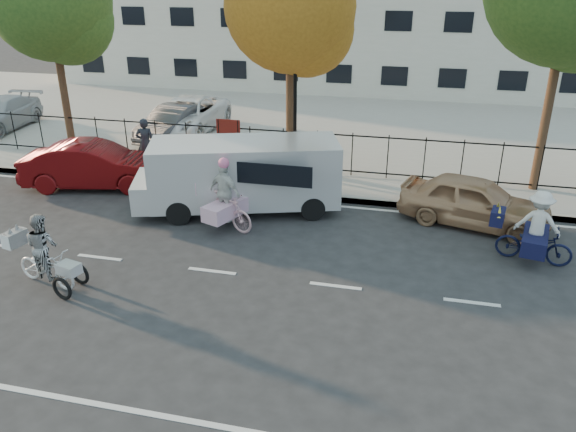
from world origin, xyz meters
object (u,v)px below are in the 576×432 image
(white_van, at_px, (241,173))
(red_sedan, at_px, (95,165))
(lamppost, at_px, (295,88))
(gold_sedan, at_px, (475,202))
(bull_bike, at_px, (535,234))
(zebra_trike, at_px, (45,258))
(lot_car_c, at_px, (173,123))
(pedestrian, at_px, (145,143))
(unicorn_bike, at_px, (225,203))
(lot_car_a, at_px, (0,114))
(lot_car_b, at_px, (187,115))

(white_van, bearing_deg, red_sedan, 154.49)
(lamppost, height_order, gold_sedan, lamppost)
(gold_sedan, bearing_deg, bull_bike, -130.80)
(zebra_trike, bearing_deg, lot_car_c, 23.25)
(pedestrian, height_order, lot_car_c, pedestrian)
(gold_sedan, bearing_deg, lamppost, 81.95)
(zebra_trike, bearing_deg, unicorn_bike, -24.16)
(zebra_trike, xyz_separation_m, pedestrian, (-1.38, 7.82, 0.36))
(pedestrian, height_order, lot_car_a, pedestrian)
(pedestrian, bearing_deg, zebra_trike, 82.95)
(zebra_trike, distance_m, gold_sedan, 11.23)
(gold_sedan, bearing_deg, lot_car_a, 90.38)
(unicorn_bike, height_order, bull_bike, unicorn_bike)
(unicorn_bike, bearing_deg, lot_car_a, 82.18)
(pedestrian, bearing_deg, white_van, 132.38)
(bull_bike, relative_size, pedestrian, 1.16)
(zebra_trike, distance_m, lot_car_b, 12.68)
(bull_bike, distance_m, red_sedan, 13.41)
(pedestrian, relative_size, lot_car_a, 0.38)
(unicorn_bike, distance_m, lot_car_b, 9.93)
(bull_bike, bearing_deg, gold_sedan, 45.40)
(white_van, distance_m, lot_car_c, 8.01)
(zebra_trike, xyz_separation_m, lot_car_c, (-1.98, 11.48, 0.14))
(white_van, relative_size, lot_car_b, 1.21)
(bull_bike, bearing_deg, white_van, 91.50)
(bull_bike, bearing_deg, red_sedan, 92.68)
(lot_car_b, bearing_deg, gold_sedan, -29.88)
(gold_sedan, bearing_deg, pedestrian, 94.91)
(white_van, bearing_deg, bull_bike, -28.47)
(gold_sedan, relative_size, lot_car_a, 0.89)
(white_van, relative_size, gold_sedan, 1.55)
(white_van, height_order, lot_car_a, white_van)
(pedestrian, bearing_deg, bull_bike, 144.73)
(white_van, relative_size, lot_car_c, 1.57)
(unicorn_bike, xyz_separation_m, bull_bike, (8.00, -0.08, -0.02))
(red_sedan, xyz_separation_m, lot_car_c, (0.30, 5.56, 0.06))
(lot_car_a, xyz_separation_m, lot_car_b, (8.20, 1.43, 0.06))
(white_van, bearing_deg, gold_sedan, -13.99)
(red_sedan, relative_size, lot_car_a, 0.99)
(lamppost, distance_m, zebra_trike, 9.44)
(unicorn_bike, xyz_separation_m, gold_sedan, (6.72, 1.86, -0.06))
(white_van, height_order, lot_car_b, white_van)
(zebra_trike, distance_m, unicorn_bike, 4.84)
(bull_bike, distance_m, pedestrian, 12.98)
(lamppost, height_order, zebra_trike, lamppost)
(red_sedan, bearing_deg, gold_sedan, -103.60)
(lot_car_b, bearing_deg, zebra_trike, -80.87)
(unicorn_bike, xyz_separation_m, lot_car_a, (-12.95, 7.29, 0.06))
(lot_car_c, bearing_deg, bull_bike, -24.28)
(lot_car_c, bearing_deg, pedestrian, -74.03)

